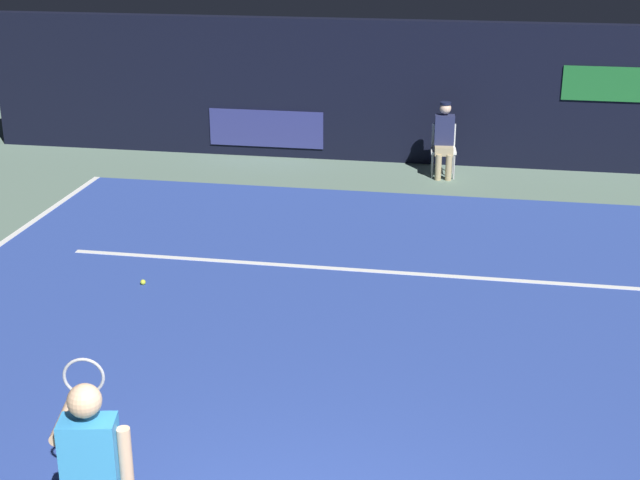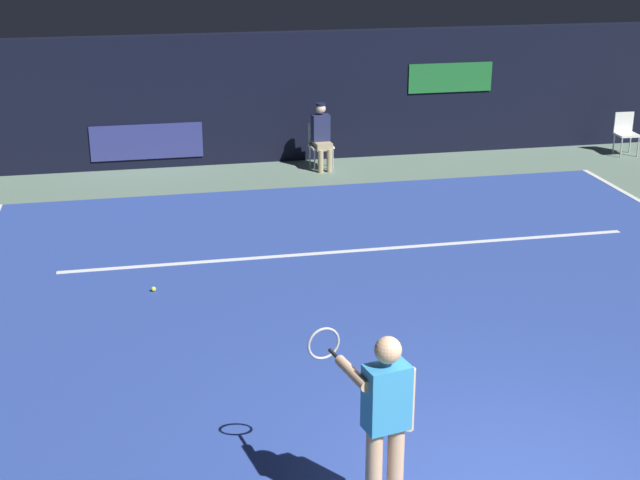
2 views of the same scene
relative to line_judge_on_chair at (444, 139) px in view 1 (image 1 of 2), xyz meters
name	(u,v)px [view 1 (image 1 of 2)]	position (x,y,z in m)	size (l,w,h in m)	color
ground_plane	(372,336)	(-0.46, -6.54, -0.69)	(33.50, 33.50, 0.00)	slate
court_surface	(372,336)	(-0.46, -6.54, -0.68)	(11.20, 10.72, 0.01)	#2D479E
line_service	(389,272)	(-0.46, -4.67, -0.67)	(8.74, 0.10, 0.01)	white
back_wall	(423,93)	(-0.46, 0.90, 0.61)	(16.72, 0.33, 2.60)	black
line_judge_on_chair	(444,139)	(0.00, 0.00, 0.00)	(0.47, 0.55, 1.32)	white
tennis_ball	(143,282)	(-3.49, -5.62, -0.64)	(0.07, 0.07, 0.07)	#CCE033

